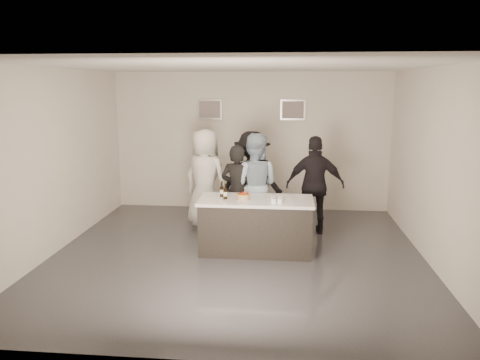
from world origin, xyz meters
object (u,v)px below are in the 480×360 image
(person_main_black, at_px, (237,192))
(beer_bottle_a, at_px, (222,189))
(person_main_blue, at_px, (254,185))
(cake, at_px, (243,197))
(person_guest_back, at_px, (252,181))
(bar_counter, at_px, (256,225))
(beer_bottle_b, at_px, (225,191))
(person_guest_left, at_px, (205,178))
(person_guest_right, at_px, (315,185))

(person_main_black, bearing_deg, beer_bottle_a, 88.38)
(person_main_black, bearing_deg, person_main_blue, -138.47)
(cake, distance_m, person_guest_back, 1.35)
(beer_bottle_a, bearing_deg, person_main_black, 71.98)
(bar_counter, xyz_separation_m, beer_bottle_b, (-0.50, -0.05, 0.58))
(cake, bearing_deg, bar_counter, 13.76)
(beer_bottle_a, distance_m, person_guest_back, 1.26)
(person_main_black, height_order, person_main_blue, person_main_blue)
(bar_counter, xyz_separation_m, beer_bottle_a, (-0.58, 0.11, 0.58))
(bar_counter, xyz_separation_m, person_main_blue, (-0.09, 0.85, 0.49))
(cake, height_order, person_guest_left, person_guest_left)
(beer_bottle_a, height_order, person_guest_right, person_guest_right)
(person_main_black, bearing_deg, beer_bottle_b, 97.60)
(person_guest_left, distance_m, person_guest_back, 0.91)
(bar_counter, height_order, beer_bottle_a, beer_bottle_a)
(bar_counter, distance_m, person_guest_right, 1.58)
(person_guest_left, relative_size, person_guest_back, 1.02)
(beer_bottle_a, relative_size, person_guest_right, 0.14)
(beer_bottle_a, height_order, person_guest_back, person_guest_back)
(cake, relative_size, person_guest_right, 0.12)
(bar_counter, relative_size, cake, 8.65)
(bar_counter, height_order, person_guest_left, person_guest_left)
(person_guest_left, height_order, person_guest_right, person_guest_left)
(beer_bottle_a, distance_m, person_main_black, 0.66)
(bar_counter, distance_m, beer_bottle_a, 0.82)
(person_guest_right, xyz_separation_m, person_guest_back, (-1.18, 0.19, 0.03))
(person_main_blue, bearing_deg, person_guest_left, -19.19)
(beer_bottle_b, relative_size, person_guest_left, 0.14)
(person_guest_left, bearing_deg, beer_bottle_b, 137.04)
(person_guest_left, xyz_separation_m, person_guest_right, (2.09, -0.27, -0.04))
(person_guest_right, bearing_deg, beer_bottle_a, 32.13)
(person_main_blue, bearing_deg, cake, 91.77)
(cake, bearing_deg, person_guest_right, 43.52)
(person_main_black, distance_m, person_main_blue, 0.34)
(person_guest_left, bearing_deg, person_guest_back, -159.80)
(bar_counter, xyz_separation_m, person_guest_left, (-1.07, 1.38, 0.50))
(cake, bearing_deg, person_guest_back, 88.30)
(beer_bottle_a, bearing_deg, beer_bottle_b, -63.63)
(person_main_black, distance_m, person_guest_right, 1.46)
(bar_counter, relative_size, person_guest_left, 0.98)
(beer_bottle_b, height_order, person_main_blue, person_main_blue)
(person_guest_right, bearing_deg, person_main_blue, 13.20)
(person_guest_right, bearing_deg, person_guest_back, -9.05)
(person_main_black, bearing_deg, person_guest_right, -147.81)
(cake, distance_m, person_main_black, 0.79)
(bar_counter, bearing_deg, cake, -166.24)
(beer_bottle_b, bearing_deg, cake, -0.04)
(person_guest_right, height_order, person_guest_back, person_guest_back)
(beer_bottle_b, relative_size, person_main_blue, 0.14)
(beer_bottle_a, xyz_separation_m, beer_bottle_b, (0.08, -0.16, 0.00))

